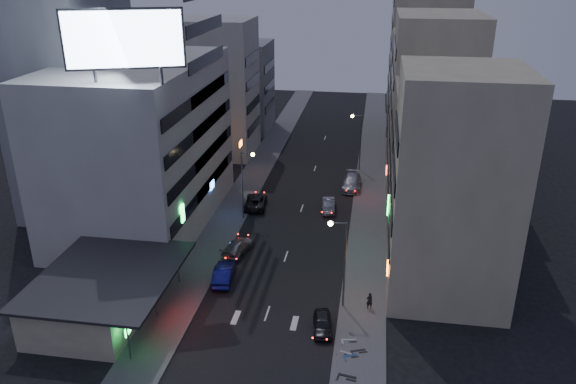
% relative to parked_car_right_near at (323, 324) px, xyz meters
% --- Properties ---
extents(ground, '(180.00, 180.00, 0.00)m').
position_rel_parked_car_right_near_xyz_m(ground, '(-4.89, -2.43, -0.64)').
color(ground, black).
rests_on(ground, ground).
extents(sidewalk_left, '(4.00, 120.00, 0.12)m').
position_rel_parked_car_right_near_xyz_m(sidewalk_left, '(-12.89, 27.57, -0.58)').
color(sidewalk_left, '#4C4C4F').
rests_on(sidewalk_left, ground).
extents(sidewalk_right, '(4.00, 120.00, 0.12)m').
position_rel_parked_car_right_near_xyz_m(sidewalk_right, '(3.11, 27.57, -0.58)').
color(sidewalk_right, '#4C4C4F').
rests_on(sidewalk_right, ground).
extents(food_court, '(11.00, 13.00, 3.88)m').
position_rel_parked_car_right_near_xyz_m(food_court, '(-18.79, -0.43, 1.35)').
color(food_court, '#C1B898').
rests_on(food_court, ground).
extents(white_building, '(14.00, 24.00, 18.00)m').
position_rel_parked_car_right_near_xyz_m(white_building, '(-21.89, 17.57, 8.36)').
color(white_building, beige).
rests_on(white_building, ground).
extents(grey_tower, '(10.00, 14.00, 34.00)m').
position_rel_parked_car_right_near_xyz_m(grey_tower, '(-30.89, 20.57, 16.36)').
color(grey_tower, gray).
rests_on(grey_tower, ground).
extents(shophouse_near, '(10.00, 11.00, 20.00)m').
position_rel_parked_car_right_near_xyz_m(shophouse_near, '(10.11, 8.07, 9.36)').
color(shophouse_near, '#C1B898').
rests_on(shophouse_near, ground).
extents(shophouse_mid, '(11.00, 12.00, 16.00)m').
position_rel_parked_car_right_near_xyz_m(shophouse_mid, '(10.61, 19.57, 7.36)').
color(shophouse_mid, gray).
rests_on(shophouse_mid, ground).
extents(shophouse_far, '(10.00, 14.00, 22.00)m').
position_rel_parked_car_right_near_xyz_m(shophouse_far, '(10.11, 32.57, 10.36)').
color(shophouse_far, '#C1B898').
rests_on(shophouse_far, ground).
extents(far_left_a, '(11.00, 10.00, 20.00)m').
position_rel_parked_car_right_near_xyz_m(far_left_a, '(-20.39, 42.57, 9.36)').
color(far_left_a, beige).
rests_on(far_left_a, ground).
extents(far_left_b, '(12.00, 10.00, 15.00)m').
position_rel_parked_car_right_near_xyz_m(far_left_b, '(-20.89, 55.57, 6.86)').
color(far_left_b, gray).
rests_on(far_left_b, ground).
extents(far_right_a, '(11.00, 12.00, 18.00)m').
position_rel_parked_car_right_near_xyz_m(far_right_a, '(10.61, 47.57, 8.36)').
color(far_right_a, gray).
rests_on(far_right_a, ground).
extents(far_right_b, '(12.00, 12.00, 24.00)m').
position_rel_parked_car_right_near_xyz_m(far_right_b, '(11.11, 61.57, 11.36)').
color(far_right_b, '#C1B898').
rests_on(far_right_b, ground).
extents(billboard, '(9.52, 3.75, 6.20)m').
position_rel_parked_car_right_near_xyz_m(billboard, '(-17.88, 7.54, 21.02)').
color(billboard, '#595B60').
rests_on(billboard, white_building).
extents(street_lamp_right_near, '(1.60, 0.44, 8.02)m').
position_rel_parked_car_right_near_xyz_m(street_lamp_right_near, '(1.02, 3.57, 4.73)').
color(street_lamp_right_near, '#595B60').
rests_on(street_lamp_right_near, sidewalk_right).
extents(street_lamp_left, '(1.60, 0.44, 8.02)m').
position_rel_parked_car_right_near_xyz_m(street_lamp_left, '(-10.79, 19.57, 4.73)').
color(street_lamp_left, '#595B60').
rests_on(street_lamp_left, sidewalk_left).
extents(street_lamp_right_far, '(1.60, 0.44, 8.02)m').
position_rel_parked_car_right_near_xyz_m(street_lamp_right_far, '(1.02, 37.57, 4.73)').
color(street_lamp_right_far, '#595B60').
rests_on(street_lamp_right_far, sidewalk_right).
extents(parked_car_right_near, '(2.00, 3.91, 1.28)m').
position_rel_parked_car_right_near_xyz_m(parked_car_right_near, '(0.00, 0.00, 0.00)').
color(parked_car_right_near, black).
rests_on(parked_car_right_near, ground).
extents(parked_car_right_mid, '(1.82, 4.21, 1.35)m').
position_rel_parked_car_right_near_xyz_m(parked_car_right_mid, '(-1.65, 23.35, 0.04)').
color(parked_car_right_mid, gray).
rests_on(parked_car_right_mid, ground).
extents(parked_car_left, '(2.97, 5.51, 1.47)m').
position_rel_parked_car_right_near_xyz_m(parked_car_left, '(-10.49, 23.10, 0.10)').
color(parked_car_left, black).
rests_on(parked_car_left, ground).
extents(parked_car_right_far, '(2.40, 5.70, 1.64)m').
position_rel_parked_car_right_near_xyz_m(parked_car_right_far, '(0.71, 30.89, 0.18)').
color(parked_car_right_far, '#A7A8AF').
rests_on(parked_car_right_far, ground).
extents(road_car_blue, '(2.17, 4.86, 1.55)m').
position_rel_parked_car_right_near_xyz_m(road_car_blue, '(-9.89, 6.12, 0.14)').
color(road_car_blue, navy).
rests_on(road_car_blue, ground).
extents(road_car_silver, '(2.92, 5.17, 1.41)m').
position_rel_parked_car_right_near_xyz_m(road_car_silver, '(-9.89, 11.51, 0.07)').
color(road_car_silver, '#9A9CA2').
rests_on(road_car_silver, ground).
extents(person, '(0.65, 0.54, 1.52)m').
position_rel_parked_car_right_near_xyz_m(person, '(3.66, 3.54, 0.24)').
color(person, black).
rests_on(person, sidewalk_right).
extents(scooter_black_a, '(1.02, 2.11, 1.24)m').
position_rel_parked_car_right_near_xyz_m(scooter_black_a, '(3.04, -5.26, 0.10)').
color(scooter_black_a, black).
rests_on(scooter_black_a, sidewalk_right).
extents(scooter_silver_a, '(0.92, 1.68, 0.98)m').
position_rel_parked_car_right_near_xyz_m(scooter_silver_a, '(2.57, -2.67, -0.03)').
color(scooter_silver_a, '#B0B3B9').
rests_on(scooter_silver_a, sidewalk_right).
extents(scooter_blue, '(1.19, 1.78, 1.04)m').
position_rel_parked_car_right_near_xyz_m(scooter_blue, '(2.88, -2.63, -0.00)').
color(scooter_blue, navy).
rests_on(scooter_blue, sidewalk_right).
extents(scooter_black_b, '(1.23, 1.92, 1.11)m').
position_rel_parked_car_right_near_xyz_m(scooter_black_b, '(3.50, -1.94, 0.04)').
color(scooter_black_b, black).
rests_on(scooter_black_b, sidewalk_right).
extents(scooter_silver_b, '(0.87, 1.81, 1.06)m').
position_rel_parked_car_right_near_xyz_m(scooter_silver_b, '(2.74, -0.85, 0.01)').
color(scooter_silver_b, silver).
rests_on(scooter_silver_b, sidewalk_right).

